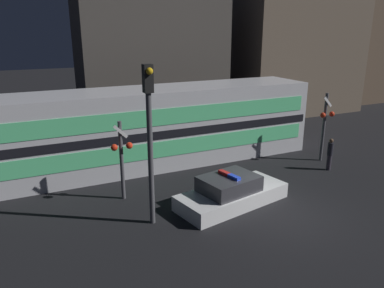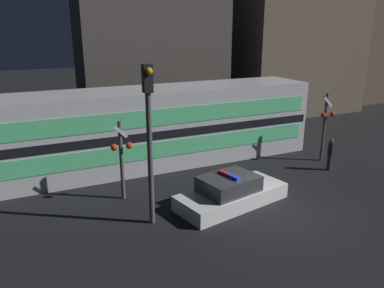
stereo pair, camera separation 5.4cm
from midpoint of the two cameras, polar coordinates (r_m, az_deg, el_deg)
ground_plane at (r=14.66m, az=12.98°, el=-10.29°), size 120.00×120.00×0.00m
train at (r=18.99m, az=-4.87°, el=2.71°), size 16.00×3.13×3.86m
police_car at (r=14.89m, az=5.87°, el=-7.40°), size 4.79×2.68×1.32m
pedestrian at (r=19.37m, az=20.19°, el=-1.43°), size 0.27×0.27×1.60m
crossing_signal_near at (r=20.31m, az=19.52°, el=3.02°), size 0.87×0.37×3.57m
crossing_signal_far at (r=15.00m, az=-10.76°, el=-1.77°), size 0.87×0.37×3.25m
traffic_light_corner at (r=12.50m, az=-6.58°, el=1.78°), size 0.30×0.46×5.58m
building_left at (r=26.62m, az=-6.00°, el=12.02°), size 10.05×4.03×8.60m
building_center at (r=32.23m, az=15.48°, el=14.23°), size 10.39×5.35×10.66m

